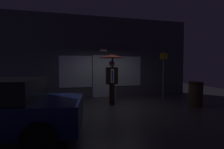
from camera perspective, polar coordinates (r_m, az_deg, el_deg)
name	(u,v)px	position (r m, az deg, el deg)	size (l,w,h in m)	color
ground_plane	(114,106)	(7.09, 0.63, -10.51)	(18.00, 18.00, 0.00)	#38353A
building_facade	(102,57)	(9.19, -3.21, 5.70)	(9.82, 0.48, 4.22)	#4C4C56
person_with_umbrella	(112,66)	(7.16, -0.05, 2.71)	(1.12, 1.12, 2.12)	black
street_sign_post	(163,72)	(8.62, 16.77, 0.76)	(0.40, 0.07, 2.36)	#595B60
sidewalk_bollard	(114,93)	(8.44, 0.55, -6.30)	(0.24, 0.24, 0.59)	#9E998E
trash_bin	(196,94)	(7.76, 26.12, -5.90)	(0.57, 0.57, 0.99)	#473823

